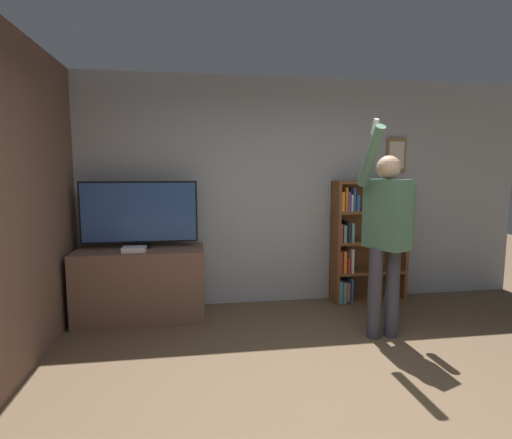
% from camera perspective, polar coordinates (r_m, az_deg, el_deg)
% --- Properties ---
extents(wall_back, '(6.47, 0.09, 2.70)m').
position_cam_1_polar(wall_back, '(4.83, 2.12, 3.95)').
color(wall_back, '#9EA3A8').
rests_on(wall_back, ground_plane).
extents(wall_side_brick, '(0.06, 4.22, 2.70)m').
position_cam_1_polar(wall_side_brick, '(3.67, -30.44, 2.01)').
color(wall_side_brick, brown).
rests_on(wall_side_brick, ground_plane).
extents(tv_ledge, '(1.35, 0.61, 0.77)m').
position_cam_1_polar(tv_ledge, '(4.57, -16.06, -8.80)').
color(tv_ledge, brown).
rests_on(tv_ledge, ground_plane).
extents(television, '(1.23, 0.22, 0.73)m').
position_cam_1_polar(television, '(4.48, -16.30, 0.83)').
color(television, black).
rests_on(television, tv_ledge).
extents(game_console, '(0.24, 0.17, 0.05)m').
position_cam_1_polar(game_console, '(4.34, -17.01, -4.09)').
color(game_console, white).
rests_on(game_console, tv_ledge).
extents(bookshelf, '(0.91, 0.28, 1.49)m').
position_cam_1_polar(bookshelf, '(5.07, 14.93, -3.23)').
color(bookshelf, brown).
rests_on(bookshelf, ground_plane).
extents(person, '(0.56, 0.56, 2.05)m').
position_cam_1_polar(person, '(3.95, 18.13, -1.31)').
color(person, '#383842').
rests_on(person, ground_plane).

